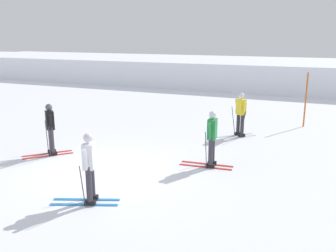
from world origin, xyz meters
TOP-DOWN VIEW (x-y plane):
  - ground_plane at (0.00, 0.00)m, footprint 120.00×120.00m
  - far_snow_ridge at (0.00, 20.30)m, footprint 80.00×8.92m
  - skier_white at (0.85, -1.93)m, footprint 1.63×0.95m
  - skier_green at (2.78, 1.56)m, footprint 1.63×1.00m
  - skier_yellow at (2.86, 5.27)m, footprint 1.39×1.39m
  - skier_black at (-2.42, 0.61)m, footprint 1.36×1.42m
  - trail_marker_pole at (5.09, 7.86)m, footprint 0.06×0.06m

SIDE VIEW (x-z plane):
  - ground_plane at x=0.00m, z-range 0.00..0.00m
  - skier_black at x=-2.42m, z-range 0.06..1.77m
  - skier_white at x=0.85m, z-range 0.06..1.77m
  - skier_yellow at x=2.86m, z-range 0.06..1.77m
  - skier_green at x=2.78m, z-range 0.06..1.77m
  - far_snow_ridge at x=0.00m, z-range 0.00..1.91m
  - trail_marker_pole at x=5.09m, z-range 0.00..2.35m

